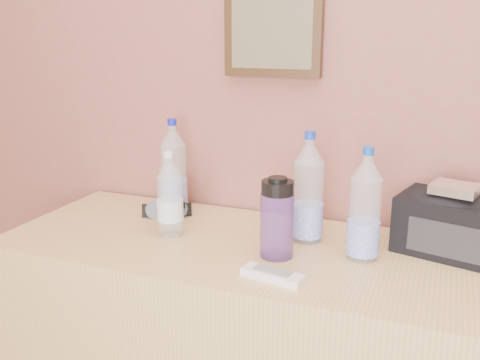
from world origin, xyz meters
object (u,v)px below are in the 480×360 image
(ac_remote, at_px, (273,275))
(toiletry_bag, at_px, (449,221))
(sunglasses, at_px, (167,210))
(pet_large_c, at_px, (308,193))
(nalgene_bottle, at_px, (277,218))
(pet_large_d, at_px, (365,210))
(pet_large_b, at_px, (174,171))
(foil_packet, at_px, (455,189))
(pet_small, at_px, (170,199))

(ac_remote, xyz_separation_m, toiletry_bag, (0.38, 0.33, 0.08))
(sunglasses, distance_m, ac_remote, 0.55)
(sunglasses, distance_m, toiletry_bag, 0.84)
(pet_large_c, distance_m, nalgene_bottle, 0.15)
(pet_large_d, distance_m, sunglasses, 0.65)
(pet_large_b, height_order, sunglasses, pet_large_b)
(nalgene_bottle, distance_m, foil_packet, 0.46)
(pet_large_b, xyz_separation_m, pet_small, (0.09, -0.20, -0.03))
(pet_large_d, height_order, pet_small, pet_large_d)
(pet_small, bearing_deg, nalgene_bottle, -5.83)
(pet_large_c, bearing_deg, pet_large_b, 168.87)
(foil_packet, bearing_deg, pet_large_d, -153.84)
(sunglasses, bearing_deg, toiletry_bag, -25.11)
(pet_large_b, height_order, foil_packet, pet_large_b)
(pet_large_b, distance_m, sunglasses, 0.13)
(pet_small, bearing_deg, ac_remote, -24.88)
(pet_small, bearing_deg, pet_large_d, 3.73)
(pet_large_c, height_order, ac_remote, pet_large_c)
(ac_remote, height_order, foil_packet, foil_packet)
(pet_large_c, distance_m, pet_large_d, 0.18)
(sunglasses, xyz_separation_m, toiletry_bag, (0.84, 0.02, 0.07))
(sunglasses, xyz_separation_m, ac_remote, (0.46, -0.31, -0.01))
(pet_large_d, xyz_separation_m, pet_small, (-0.54, -0.04, -0.02))
(ac_remote, xyz_separation_m, foil_packet, (0.39, 0.31, 0.17))
(nalgene_bottle, xyz_separation_m, ac_remote, (0.03, -0.14, -0.10))
(pet_large_c, height_order, sunglasses, pet_large_c)
(pet_large_c, relative_size, sunglasses, 1.98)
(nalgene_bottle, bearing_deg, toiletry_bag, 25.20)
(pet_large_c, xyz_separation_m, toiletry_bag, (0.37, 0.06, -0.05))
(pet_large_d, xyz_separation_m, toiletry_bag, (0.20, 0.13, -0.05))
(ac_remote, relative_size, toiletry_bag, 0.61)
(pet_large_d, relative_size, ac_remote, 1.93)
(pet_large_c, distance_m, sunglasses, 0.48)
(pet_large_b, xyz_separation_m, pet_large_c, (0.47, -0.09, 0.00))
(ac_remote, height_order, toiletry_bag, toiletry_bag)
(nalgene_bottle, distance_m, toiletry_bag, 0.46)
(pet_large_b, bearing_deg, toiletry_bag, -2.50)
(sunglasses, bearing_deg, pet_large_c, -30.72)
(pet_large_d, distance_m, nalgene_bottle, 0.22)
(sunglasses, bearing_deg, pet_large_d, -35.93)
(ac_remote, bearing_deg, nalgene_bottle, 113.83)
(pet_large_c, xyz_separation_m, pet_large_d, (0.17, -0.07, -0.01))
(foil_packet, bearing_deg, sunglasses, 179.98)
(pet_large_d, xyz_separation_m, foil_packet, (0.21, 0.10, 0.05))
(nalgene_bottle, height_order, foil_packet, nalgene_bottle)
(pet_large_d, relative_size, toiletry_bag, 1.18)
(ac_remote, bearing_deg, toiletry_bag, 50.71)
(nalgene_bottle, height_order, sunglasses, nalgene_bottle)
(pet_large_c, bearing_deg, nalgene_bottle, -107.88)
(sunglasses, bearing_deg, ac_remote, -60.75)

